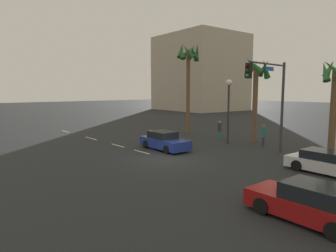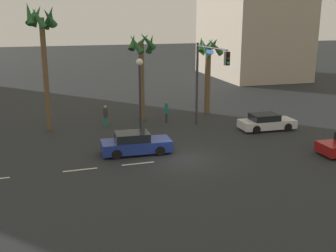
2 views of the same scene
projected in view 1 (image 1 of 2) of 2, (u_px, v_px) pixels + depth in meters
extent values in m
plane|color=#232628|center=(166.00, 158.00, 20.81)|extent=(220.00, 220.00, 0.00)
cube|color=silver|center=(66.00, 131.00, 34.42)|extent=(2.00, 0.14, 0.01)
cube|color=silver|center=(91.00, 138.00, 29.56)|extent=(2.45, 0.14, 0.01)
cube|color=silver|center=(118.00, 146.00, 25.67)|extent=(2.03, 0.14, 0.01)
cube|color=silver|center=(142.00, 152.00, 23.00)|extent=(2.04, 0.14, 0.01)
cube|color=maroon|center=(307.00, 207.00, 10.90)|extent=(4.37, 1.97, 0.68)
cube|color=black|center=(315.00, 192.00, 10.63)|extent=(2.12, 1.68, 0.57)
cylinder|color=black|center=(262.00, 206.00, 11.43)|extent=(0.65, 0.24, 0.64)
cylinder|color=black|center=(286.00, 196.00, 12.50)|extent=(0.65, 0.24, 0.64)
cylinder|color=black|center=(335.00, 232.00, 9.35)|extent=(0.65, 0.24, 0.64)
cube|color=navy|center=(165.00, 143.00, 23.94)|extent=(4.68, 2.08, 0.74)
cube|color=black|center=(163.00, 135.00, 24.08)|extent=(2.29, 1.73, 0.55)
cylinder|color=black|center=(184.00, 147.00, 23.35)|extent=(0.65, 0.26, 0.64)
cylinder|color=black|center=(167.00, 150.00, 22.32)|extent=(0.65, 0.26, 0.64)
cylinder|color=black|center=(163.00, 142.00, 25.60)|extent=(0.65, 0.26, 0.64)
cylinder|color=black|center=(146.00, 144.00, 24.57)|extent=(0.65, 0.26, 0.64)
cube|color=silver|center=(328.00, 165.00, 17.03)|extent=(4.50, 2.03, 0.64)
cube|color=black|center=(324.00, 155.00, 17.17)|extent=(2.19, 1.71, 0.49)
cylinder|color=black|center=(311.00, 161.00, 18.65)|extent=(0.65, 0.25, 0.64)
cylinder|color=black|center=(297.00, 165.00, 17.59)|extent=(0.65, 0.25, 0.64)
cylinder|color=#38383D|center=(282.00, 108.00, 22.46)|extent=(0.20, 0.20, 6.77)
cylinder|color=#38383D|center=(268.00, 64.00, 20.40)|extent=(0.42, 4.88, 0.12)
cube|color=black|center=(249.00, 71.00, 18.79)|extent=(0.34, 0.34, 0.95)
sphere|color=#360503|center=(247.00, 66.00, 18.63)|extent=(0.20, 0.20, 0.20)
sphere|color=#392605|center=(247.00, 71.00, 18.67)|extent=(0.20, 0.20, 0.20)
sphere|color=green|center=(247.00, 76.00, 18.70)|extent=(0.20, 0.20, 0.20)
cube|color=#1959B2|center=(270.00, 69.00, 20.61)|extent=(0.11, 1.10, 0.28)
cylinder|color=#2D2D33|center=(228.00, 115.00, 26.13)|extent=(0.18, 0.18, 5.10)
sphere|color=#F2EACC|center=(229.00, 83.00, 25.80)|extent=(0.56, 0.56, 0.56)
cylinder|color=#333338|center=(263.00, 142.00, 25.34)|extent=(0.29, 0.29, 0.78)
cylinder|color=#1E7266|center=(263.00, 132.00, 25.24)|extent=(0.39, 0.39, 0.85)
sphere|color=#8C664C|center=(264.00, 126.00, 25.18)|extent=(0.23, 0.23, 0.23)
cylinder|color=#1E7266|center=(219.00, 135.00, 29.50)|extent=(0.33, 0.33, 0.73)
cylinder|color=#333338|center=(220.00, 127.00, 29.41)|extent=(0.44, 0.44, 0.79)
sphere|color=tan|center=(220.00, 122.00, 29.35)|extent=(0.21, 0.21, 0.21)
cylinder|color=brown|center=(255.00, 106.00, 27.18)|extent=(0.46, 0.46, 6.68)
cone|color=#235628|center=(265.00, 69.00, 26.22)|extent=(0.74, 1.45, 1.77)
cone|color=#235628|center=(264.00, 68.00, 27.06)|extent=(1.62, 1.05, 1.60)
cone|color=#235628|center=(253.00, 68.00, 27.48)|extent=(1.15, 1.39, 1.49)
cone|color=#235628|center=(246.00, 69.00, 26.84)|extent=(1.46, 1.44, 1.70)
cone|color=#235628|center=(254.00, 65.00, 25.99)|extent=(1.76, 1.13, 1.62)
cylinder|color=brown|center=(333.00, 112.00, 22.85)|extent=(0.51, 0.51, 6.21)
cone|color=#2D6633|center=(330.00, 68.00, 23.11)|extent=(1.03, 1.26, 1.46)
cone|color=#2D6633|center=(325.00, 71.00, 22.52)|extent=(1.28, 1.24, 1.69)
cone|color=#2D6633|center=(334.00, 69.00, 21.71)|extent=(1.87, 0.96, 1.68)
cylinder|color=brown|center=(188.00, 94.00, 32.44)|extent=(0.41, 0.41, 8.74)
cone|color=#235628|center=(193.00, 52.00, 31.45)|extent=(0.71, 1.41, 1.42)
cone|color=#235628|center=(197.00, 52.00, 31.92)|extent=(1.38, 1.29, 1.90)
cone|color=#235628|center=(191.00, 52.00, 32.64)|extent=(1.35, 0.98, 1.75)
cone|color=#235628|center=(187.00, 52.00, 32.64)|extent=(1.25, 1.51, 1.48)
cone|color=#235628|center=(181.00, 50.00, 32.37)|extent=(0.89, 1.38, 1.83)
cone|color=#235628|center=(182.00, 52.00, 31.63)|extent=(1.36, 0.92, 1.63)
cone|color=#235628|center=(188.00, 52.00, 31.16)|extent=(1.39, 1.41, 1.54)
cube|color=#B2A38E|center=(200.00, 73.00, 72.52)|extent=(19.18, 17.33, 17.72)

